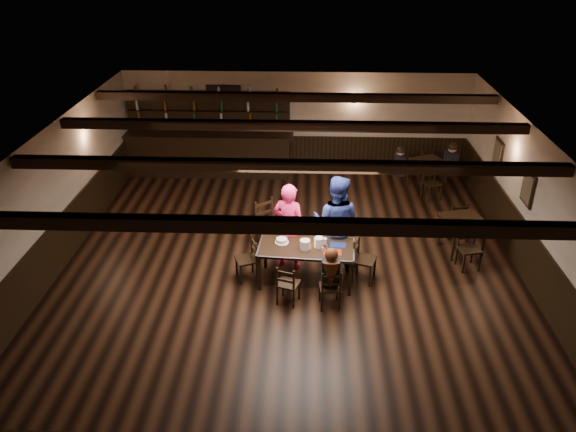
{
  "coord_description": "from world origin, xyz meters",
  "views": [
    {
      "loc": [
        0.33,
        -9.27,
        5.99
      ],
      "look_at": [
        -0.04,
        0.2,
        1.07
      ],
      "focal_mm": 35.0,
      "sensor_mm": 36.0,
      "label": 1
    }
  ],
  "objects_px": {
    "dining_table": "(306,250)",
    "bar_counter": "(210,148)",
    "chair_near_left": "(287,283)",
    "man_blue": "(336,222)",
    "cake": "(282,241)",
    "woman_pink": "(289,226)",
    "chair_near_right": "(331,286)"
  },
  "relations": [
    {
      "from": "chair_near_left",
      "to": "cake",
      "type": "relative_size",
      "value": 2.99
    },
    {
      "from": "woman_pink",
      "to": "bar_counter",
      "type": "relative_size",
      "value": 0.4
    },
    {
      "from": "dining_table",
      "to": "man_blue",
      "type": "distance_m",
      "value": 0.87
    },
    {
      "from": "bar_counter",
      "to": "dining_table",
      "type": "bearing_deg",
      "value": -62.72
    },
    {
      "from": "dining_table",
      "to": "woman_pink",
      "type": "relative_size",
      "value": 1.03
    },
    {
      "from": "man_blue",
      "to": "cake",
      "type": "relative_size",
      "value": 7.32
    },
    {
      "from": "chair_near_left",
      "to": "woman_pink",
      "type": "xyz_separation_m",
      "value": [
        -0.01,
        1.27,
        0.43
      ]
    },
    {
      "from": "woman_pink",
      "to": "bar_counter",
      "type": "distance_m",
      "value": 5.12
    },
    {
      "from": "chair_near_left",
      "to": "chair_near_right",
      "type": "distance_m",
      "value": 0.76
    },
    {
      "from": "chair_near_right",
      "to": "cake",
      "type": "distance_m",
      "value": 1.35
    },
    {
      "from": "chair_near_right",
      "to": "woman_pink",
      "type": "relative_size",
      "value": 0.44
    },
    {
      "from": "chair_near_left",
      "to": "cake",
      "type": "distance_m",
      "value": 0.95
    },
    {
      "from": "man_blue",
      "to": "chair_near_left",
      "type": "bearing_deg",
      "value": 72.69
    },
    {
      "from": "man_blue",
      "to": "cake",
      "type": "xyz_separation_m",
      "value": [
        -1.02,
        -0.49,
        -0.16
      ]
    },
    {
      "from": "chair_near_left",
      "to": "bar_counter",
      "type": "distance_m",
      "value": 6.29
    },
    {
      "from": "man_blue",
      "to": "bar_counter",
      "type": "bearing_deg",
      "value": -38.92
    },
    {
      "from": "woman_pink",
      "to": "man_blue",
      "type": "distance_m",
      "value": 0.9
    },
    {
      "from": "woman_pink",
      "to": "dining_table",
      "type": "bearing_deg",
      "value": 142.48
    },
    {
      "from": "man_blue",
      "to": "chair_near_right",
      "type": "bearing_deg",
      "value": 100.79
    },
    {
      "from": "man_blue",
      "to": "woman_pink",
      "type": "bearing_deg",
      "value": 21.67
    },
    {
      "from": "woman_pink",
      "to": "man_blue",
      "type": "relative_size",
      "value": 0.93
    },
    {
      "from": "dining_table",
      "to": "woman_pink",
      "type": "xyz_separation_m",
      "value": [
        -0.34,
        0.52,
        0.2
      ]
    },
    {
      "from": "dining_table",
      "to": "bar_counter",
      "type": "xyz_separation_m",
      "value": [
        -2.63,
        5.1,
        0.04
      ]
    },
    {
      "from": "chair_near_right",
      "to": "woman_pink",
      "type": "xyz_separation_m",
      "value": [
        -0.77,
        1.36,
        0.43
      ]
    },
    {
      "from": "dining_table",
      "to": "man_blue",
      "type": "relative_size",
      "value": 0.96
    },
    {
      "from": "chair_near_right",
      "to": "bar_counter",
      "type": "height_order",
      "value": "bar_counter"
    },
    {
      "from": "cake",
      "to": "bar_counter",
      "type": "height_order",
      "value": "bar_counter"
    },
    {
      "from": "chair_near_right",
      "to": "man_blue",
      "type": "distance_m",
      "value": 1.54
    },
    {
      "from": "man_blue",
      "to": "cake",
      "type": "bearing_deg",
      "value": 41.3
    },
    {
      "from": "chair_near_right",
      "to": "cake",
      "type": "height_order",
      "value": "cake"
    },
    {
      "from": "dining_table",
      "to": "woman_pink",
      "type": "height_order",
      "value": "woman_pink"
    },
    {
      "from": "dining_table",
      "to": "chair_near_left",
      "type": "distance_m",
      "value": 0.85
    }
  ]
}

